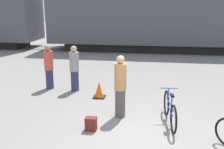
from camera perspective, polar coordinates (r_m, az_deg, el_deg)
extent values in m
plane|color=gray|center=(6.55, 7.14, -12.85)|extent=(80.00, 80.00, 0.00)
cube|color=black|center=(18.04, 8.19, 6.04)|extent=(11.25, 2.26, 0.55)
cube|color=#4C4C51|center=(17.84, 8.44, 12.44)|extent=(13.39, 3.01, 3.48)
cube|color=#4C4238|center=(17.38, 8.14, 4.80)|extent=(54.90, 0.07, 0.01)
cube|color=#4C4238|center=(18.79, 8.18, 5.57)|extent=(54.90, 0.07, 0.01)
torus|color=black|center=(7.59, 11.77, -6.05)|extent=(0.12, 0.72, 0.72)
torus|color=black|center=(6.59, 13.25, -9.46)|extent=(0.12, 0.72, 0.72)
cylinder|color=#3351B7|center=(7.02, 12.54, -6.25)|extent=(0.13, 0.96, 0.04)
cylinder|color=#3351B7|center=(7.08, 12.47, -7.39)|extent=(0.12, 0.88, 0.04)
cylinder|color=#3351B7|center=(6.79, 12.88, -5.66)|extent=(0.04, 0.04, 0.30)
cube|color=black|center=(6.74, 12.96, -4.46)|extent=(0.10, 0.21, 0.05)
cylinder|color=#3351B7|center=(7.24, 12.22, -4.16)|extent=(0.04, 0.04, 0.33)
cylinder|color=#3351B7|center=(7.19, 12.29, -2.90)|extent=(0.46, 0.08, 0.03)
cylinder|color=#283351|center=(9.60, -8.08, -1.34)|extent=(0.29, 0.29, 0.73)
cylinder|color=gray|center=(9.43, -8.24, 2.81)|extent=(0.34, 0.34, 0.69)
sphere|color=tan|center=(9.34, -8.35, 5.53)|extent=(0.22, 0.22, 0.22)
cylinder|color=#283351|center=(10.02, -13.42, -0.94)|extent=(0.28, 0.28, 0.73)
cylinder|color=#CC4C3D|center=(9.85, -13.67, 3.01)|extent=(0.33, 0.33, 0.68)
sphere|color=#A37556|center=(9.77, -13.83, 5.60)|extent=(0.22, 0.22, 0.22)
cylinder|color=#514C47|center=(7.32, 1.78, -6.24)|extent=(0.28, 0.28, 0.79)
cylinder|color=tan|center=(7.08, 1.83, -0.49)|extent=(0.33, 0.33, 0.73)
sphere|color=tan|center=(6.97, 1.87, 3.28)|extent=(0.22, 0.22, 0.22)
cube|color=maroon|center=(6.65, -4.59, -10.65)|extent=(0.28, 0.20, 0.34)
cube|color=black|center=(8.91, -2.80, -4.90)|extent=(0.40, 0.40, 0.03)
cone|color=orange|center=(8.82, -2.82, -3.31)|extent=(0.32, 0.32, 0.55)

